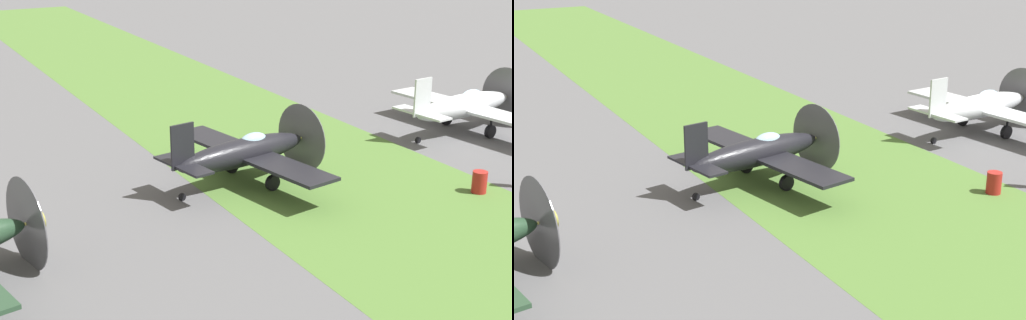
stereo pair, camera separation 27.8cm
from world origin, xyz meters
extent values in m
plane|color=#515154|center=(0.00, 0.00, 0.00)|extent=(160.00, 160.00, 0.00)
cube|color=#476B2D|center=(0.00, -9.80, 0.00)|extent=(120.00, 11.00, 0.01)
ellipsoid|color=#B2B7BC|center=(-0.37, -0.19, 1.41)|extent=(1.89, 6.72, 1.21)
cube|color=#B2B7BC|center=(-0.41, 0.20, 1.27)|extent=(9.48, 2.62, 0.14)
cube|color=#B2B7BC|center=(-0.05, -3.20, 2.29)|extent=(0.21, 1.08, 1.85)
cube|color=#B2B7BC|center=(-0.05, -3.20, 1.51)|extent=(3.19, 1.20, 0.10)
cone|color=#B7B24C|center=(-0.74, 3.35, 1.41)|extent=(0.69, 0.74, 0.62)
cylinder|color=#4C4C51|center=(-0.72, 3.15, 1.41)|extent=(3.11, 0.36, 3.12)
ellipsoid|color=#8CB2C6|center=(-0.43, 0.39, 1.84)|extent=(0.82, 1.43, 0.68)
cylinder|color=black|center=(-1.82, 0.15, 0.33)|extent=(0.28, 0.68, 0.66)
cylinder|color=black|center=(-1.82, 0.15, 0.80)|extent=(0.12, 0.12, 0.94)
cylinder|color=black|center=(0.99, 0.44, 0.33)|extent=(0.28, 0.68, 0.66)
cylinder|color=black|center=(0.99, 0.44, 0.80)|extent=(0.12, 0.12, 0.94)
cylinder|color=black|center=(-0.04, -3.29, 0.16)|extent=(0.15, 0.32, 0.31)
ellipsoid|color=black|center=(0.81, -13.41, 1.37)|extent=(2.29, 6.53, 1.17)
cube|color=black|center=(0.74, -13.04, 1.23)|extent=(9.21, 3.18, 0.13)
cube|color=black|center=(1.33, -16.29, 2.22)|extent=(0.28, 1.04, 1.79)
cube|color=black|center=(1.33, -16.29, 1.46)|extent=(3.12, 1.37, 0.09)
cone|color=#B7B24C|center=(0.20, -10.02, 1.37)|extent=(0.71, 0.76, 0.60)
cylinder|color=#4C4C51|center=(0.23, -10.20, 1.37)|extent=(2.98, 0.57, 3.02)
ellipsoid|color=#8CB2C6|center=(0.71, -12.85, 1.78)|extent=(0.88, 1.42, 0.66)
cylinder|color=black|center=(-0.62, -13.19, 0.32)|extent=(0.32, 0.67, 0.64)
cylinder|color=black|center=(-0.62, -13.19, 0.77)|extent=(0.11, 0.11, 0.91)
cylinder|color=black|center=(2.07, -12.70, 0.32)|extent=(0.32, 0.67, 0.64)
cylinder|color=black|center=(2.07, -12.70, 0.77)|extent=(0.11, 0.11, 0.91)
cylinder|color=black|center=(1.34, -16.39, 0.15)|extent=(0.16, 0.32, 0.30)
cone|color=#B7B24C|center=(4.01, -22.72, 1.41)|extent=(0.74, 0.78, 0.62)
cylinder|color=#4C4C51|center=(4.05, -22.91, 1.41)|extent=(3.07, 0.61, 3.11)
cylinder|color=maroon|center=(6.31, -5.52, 0.45)|extent=(0.60, 0.60, 0.90)
camera|label=1|loc=(26.91, -27.11, 11.05)|focal=52.94mm
camera|label=2|loc=(27.05, -26.86, 11.05)|focal=52.94mm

